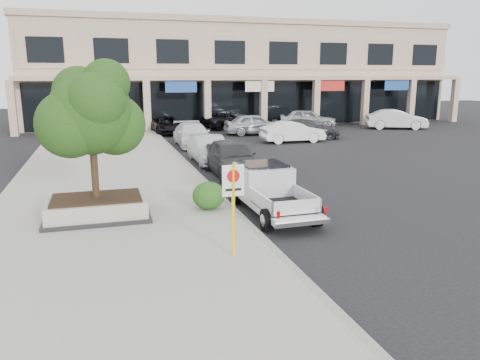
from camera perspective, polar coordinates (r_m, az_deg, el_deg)
name	(u,v)px	position (r m, az deg, el deg)	size (l,w,h in m)	color
ground	(312,235)	(13.83, 8.74, -6.70)	(120.00, 120.00, 0.00)	black
sidewalk	(111,196)	(18.32, -15.50, -1.94)	(8.00, 52.00, 0.15)	gray
curb	(212,189)	(18.78, -3.38, -1.14)	(0.20, 52.00, 0.15)	gray
strip_mall	(241,73)	(47.70, 0.11, 12.92)	(40.55, 12.43, 9.50)	tan
planter	(97,208)	(15.41, -17.02, -3.24)	(3.20, 2.20, 0.68)	black
planter_tree	(95,113)	(15.05, -17.23, 7.77)	(2.90, 2.55, 4.00)	black
no_parking_sign	(233,197)	(11.45, -0.83, -2.11)	(0.55, 0.09, 2.30)	yellow
hedge	(209,196)	(15.66, -3.84, -1.91)	(1.10, 0.99, 0.94)	#144714
pickup_truck	(272,191)	(15.58, 3.95, -1.34)	(1.85, 5.00, 1.58)	silver
curb_car_a	(232,157)	(21.65, -1.02, 2.77)	(1.95, 4.85, 1.65)	#2B2D30
curb_car_b	(209,149)	(24.68, -3.83, 3.73)	(1.54, 4.41, 1.45)	#A1A4A9
curb_car_c	(193,135)	(30.79, -5.79, 5.51)	(2.08, 5.12, 1.49)	silver
curb_car_d	(168,125)	(37.74, -8.82, 6.62)	(2.20, 4.78, 1.33)	black
lot_car_a	(255,124)	(36.57, 1.84, 6.82)	(1.94, 4.81, 1.64)	#B0B3B9
lot_car_b	(293,132)	(32.58, 6.45, 5.86)	(1.54, 4.40, 1.45)	white
lot_car_c	(307,129)	(34.55, 8.15, 6.16)	(1.97, 4.85, 1.41)	#2E3133
lot_car_d	(230,120)	(40.78, -1.18, 7.31)	(2.44, 5.30, 1.47)	black
lot_car_e	(308,119)	(41.36, 8.27, 7.40)	(1.98, 4.92, 1.68)	#A8ACB0
lot_car_f	(396,119)	(42.66, 18.51, 7.03)	(1.76, 5.03, 1.66)	silver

